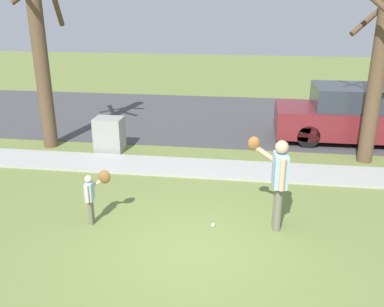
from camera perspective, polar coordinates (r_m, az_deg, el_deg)
The scene contains 10 objects.
ground_plane at distance 10.25m, azimuth 2.73°, elevation -2.45°, with size 48.00×48.00×0.00m, color olive.
sidewalk_strip at distance 10.33m, azimuth 2.78°, elevation -2.09°, with size 36.00×1.20×0.06m, color #A3A39E.
road_surface at distance 15.07m, azimuth 4.60°, elevation 4.97°, with size 36.00×6.80×0.02m, color #424244.
person_adult at distance 7.48m, azimuth 11.61°, elevation -2.97°, with size 0.72×0.61×1.70m.
person_child at distance 7.87m, azimuth -13.29°, elevation -4.94°, with size 0.44×0.42×1.02m.
baseball at distance 7.82m, azimuth 2.92°, elevation -9.78°, with size 0.07×0.07×0.07m, color white.
utility_cabinet at distance 11.73m, azimuth -11.27°, elevation 2.59°, with size 0.76×0.60×0.95m, color gray.
street_tree_near at distance 11.18m, azimuth 24.33°, elevation 11.60°, with size 1.84×1.88×4.89m.
street_tree_far at distance 12.10m, azimuth -20.41°, elevation 14.94°, with size 1.85×1.89×5.84m.
parked_suv_maroon at distance 13.21m, azimuth 21.72°, elevation 4.93°, with size 4.70×1.90×1.63m.
Camera 1 is at (0.85, -5.93, 3.93)m, focal length 38.85 mm.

